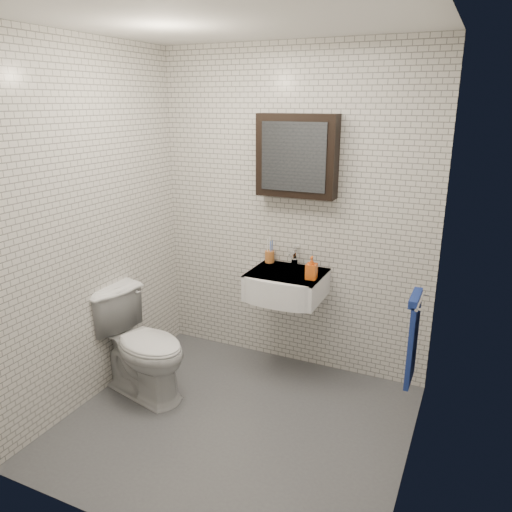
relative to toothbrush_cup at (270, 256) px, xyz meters
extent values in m
cube|color=#4B4D52|center=(0.16, -0.94, -0.90)|extent=(2.20, 2.00, 0.01)
cube|color=silver|center=(0.16, 0.06, 0.35)|extent=(2.20, 0.02, 2.50)
cube|color=silver|center=(0.16, -1.94, 0.35)|extent=(2.20, 0.02, 2.50)
cube|color=silver|center=(-0.94, -0.94, 0.35)|extent=(0.02, 2.00, 2.50)
cube|color=silver|center=(1.26, -0.94, 0.35)|extent=(0.02, 2.00, 2.50)
cube|color=white|center=(0.16, -0.94, 1.60)|extent=(2.20, 2.00, 0.02)
cube|color=white|center=(0.21, -0.17, -0.15)|extent=(0.55, 0.45, 0.20)
cylinder|color=silver|center=(0.21, -0.15, -0.06)|extent=(0.31, 0.31, 0.02)
cylinder|color=silver|center=(0.21, -0.15, -0.06)|extent=(0.04, 0.04, 0.01)
cube|color=white|center=(0.21, -0.17, -0.06)|extent=(0.55, 0.45, 0.01)
cylinder|color=silver|center=(0.21, 0.00, -0.02)|extent=(0.06, 0.06, 0.06)
cylinder|color=silver|center=(0.21, 0.00, 0.04)|extent=(0.03, 0.03, 0.08)
cylinder|color=silver|center=(0.21, -0.06, 0.07)|extent=(0.02, 0.12, 0.02)
cube|color=silver|center=(0.21, 0.03, 0.09)|extent=(0.02, 0.09, 0.01)
cube|color=black|center=(0.21, -0.01, 0.80)|extent=(0.60, 0.14, 0.60)
cube|color=#3F444C|center=(0.21, -0.09, 0.80)|extent=(0.49, 0.01, 0.49)
cylinder|color=silver|center=(1.22, -0.59, 0.05)|extent=(0.02, 0.30, 0.02)
cylinder|color=silver|center=(1.24, -0.46, 0.05)|extent=(0.04, 0.02, 0.02)
cylinder|color=silver|center=(1.24, -0.72, 0.05)|extent=(0.04, 0.02, 0.02)
cube|color=navy|center=(1.21, -0.59, -0.22)|extent=(0.03, 0.26, 0.54)
cube|color=navy|center=(1.20, -0.59, 0.06)|extent=(0.05, 0.26, 0.05)
cylinder|color=#B6672D|center=(0.00, 0.00, -0.01)|extent=(0.08, 0.08, 0.09)
cylinder|color=white|center=(-0.01, -0.01, 0.06)|extent=(0.02, 0.03, 0.18)
cylinder|color=#3D63C5|center=(0.01, -0.01, 0.05)|extent=(0.01, 0.02, 0.16)
cylinder|color=white|center=(0.00, 0.01, 0.06)|extent=(0.02, 0.03, 0.19)
cylinder|color=#3D63C5|center=(0.02, 0.01, 0.05)|extent=(0.02, 0.04, 0.17)
imported|color=orange|center=(0.43, -0.23, 0.03)|extent=(0.08, 0.08, 0.17)
imported|color=white|center=(-0.64, -0.87, -0.51)|extent=(0.85, 0.61, 0.78)
camera|label=1|loc=(1.49, -3.49, 1.19)|focal=35.00mm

